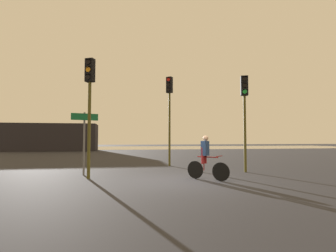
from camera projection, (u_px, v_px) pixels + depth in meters
name	position (u px, v px, depth m)	size (l,w,h in m)	color
ground_plane	(178.00, 181.00, 9.20)	(120.00, 120.00, 0.00)	#28282D
water_strip	(134.00, 148.00, 44.21)	(80.00, 16.00, 0.01)	#9E937F
distant_building	(51.00, 137.00, 32.63)	(10.93, 4.00, 3.37)	black
traffic_light_center	(169.00, 104.00, 14.73)	(0.41, 0.42, 4.99)	#4C4719
traffic_light_near_left	(90.00, 95.00, 9.95)	(0.39, 0.41, 4.57)	#4C4719
traffic_light_near_right	(245.00, 105.00, 11.89)	(0.38, 0.40, 4.37)	#4C4719
direction_sign_post	(84.00, 134.00, 10.85)	(1.04, 0.41, 2.60)	slate
cyclist	(206.00, 157.00, 9.64)	(1.21, 1.27, 1.62)	black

